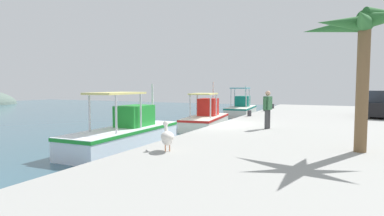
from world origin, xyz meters
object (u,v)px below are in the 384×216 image
(fishing_boat_fourth, at_px, (241,109))
(fishing_boat_third, at_px, (206,118))
(fishing_boat_second, at_px, (126,133))
(pelican, at_px, (167,137))
(mooring_bollard_fourth, at_px, (273,106))
(palm_tree, at_px, (362,33))
(fisherman_standing, at_px, (268,108))
(mooring_bollard_third, at_px, (265,108))
(mooring_bollard_second, at_px, (249,113))

(fishing_boat_fourth, bearing_deg, fishing_boat_third, -177.45)
(fishing_boat_second, xyz_separation_m, pelican, (-2.98, -3.76, 0.57))
(mooring_bollard_fourth, distance_m, palm_tree, 17.17)
(fishing_boat_second, bearing_deg, mooring_bollard_fourth, -11.73)
(fisherman_standing, bearing_deg, fishing_boat_second, 117.74)
(mooring_bollard_third, distance_m, palm_tree, 14.46)
(fishing_boat_fourth, height_order, pelican, fishing_boat_fourth)
(palm_tree, bearing_deg, fishing_boat_third, 44.71)
(fishing_boat_third, distance_m, pelican, 10.84)
(fishing_boat_third, bearing_deg, mooring_bollard_second, -77.47)
(fishing_boat_third, bearing_deg, mooring_bollard_fourth, -18.41)
(fishing_boat_third, xyz_separation_m, fishing_boat_fourth, (9.13, 0.41, -0.00))
(fisherman_standing, bearing_deg, mooring_bollard_third, 12.81)
(palm_tree, bearing_deg, mooring_bollard_fourth, 18.62)
(mooring_bollard_fourth, bearing_deg, palm_tree, -161.38)
(mooring_bollard_third, distance_m, mooring_bollard_fourth, 2.95)
(mooring_bollard_third, bearing_deg, fisherman_standing, -167.19)
(fishing_boat_fourth, height_order, mooring_bollard_second, fishing_boat_fourth)
(fishing_boat_second, distance_m, mooring_bollard_fourth, 15.58)
(fishing_boat_fourth, bearing_deg, mooring_bollard_third, -143.96)
(fisherman_standing, bearing_deg, mooring_bollard_second, 22.84)
(fishing_boat_third, distance_m, mooring_bollard_third, 5.62)
(fishing_boat_second, distance_m, mooring_bollard_third, 12.71)
(fishing_boat_fourth, relative_size, pelican, 6.65)
(fishing_boat_fourth, relative_size, mooring_bollard_second, 16.39)
(fishing_boat_second, height_order, palm_tree, palm_tree)
(mooring_bollard_second, distance_m, palm_tree, 10.68)
(fisherman_standing, height_order, mooring_bollard_third, fisherman_standing)
(mooring_bollard_third, relative_size, mooring_bollard_fourth, 1.11)
(fishing_boat_third, xyz_separation_m, mooring_bollard_fourth, (7.91, -2.63, 0.37))
(fishing_boat_third, xyz_separation_m, fisherman_standing, (-4.55, -4.79, 1.08))
(mooring_bollard_fourth, bearing_deg, fishing_boat_second, 168.27)
(mooring_bollard_second, distance_m, mooring_bollard_third, 4.37)
(fishing_boat_second, relative_size, mooring_bollard_third, 14.85)
(mooring_bollard_third, height_order, mooring_bollard_fourth, mooring_bollard_third)
(palm_tree, bearing_deg, mooring_bollard_second, 31.83)
(mooring_bollard_third, bearing_deg, fishing_boat_second, 165.57)
(fishing_boat_fourth, bearing_deg, mooring_bollard_second, -160.43)
(fishing_boat_third, height_order, mooring_bollard_third, fishing_boat_third)
(pelican, xyz_separation_m, mooring_bollard_third, (15.29, 0.59, -0.19))
(fishing_boat_third, bearing_deg, fisherman_standing, -133.49)
(fishing_boat_fourth, relative_size, mooring_bollard_fourth, 15.66)
(fishing_boat_fourth, bearing_deg, palm_tree, -153.93)
(fisherman_standing, xyz_separation_m, mooring_bollard_fourth, (12.45, 2.16, -0.71))
(fishing_boat_second, bearing_deg, mooring_bollard_second, -21.76)
(mooring_bollard_second, xyz_separation_m, mooring_bollard_third, (4.37, 0.00, 0.03))
(fishing_boat_second, relative_size, fisherman_standing, 3.76)
(fishing_boat_third, xyz_separation_m, palm_tree, (-8.11, -8.03, 3.44))
(fisherman_standing, distance_m, mooring_bollard_second, 5.61)
(fishing_boat_third, bearing_deg, mooring_bollard_third, -27.97)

